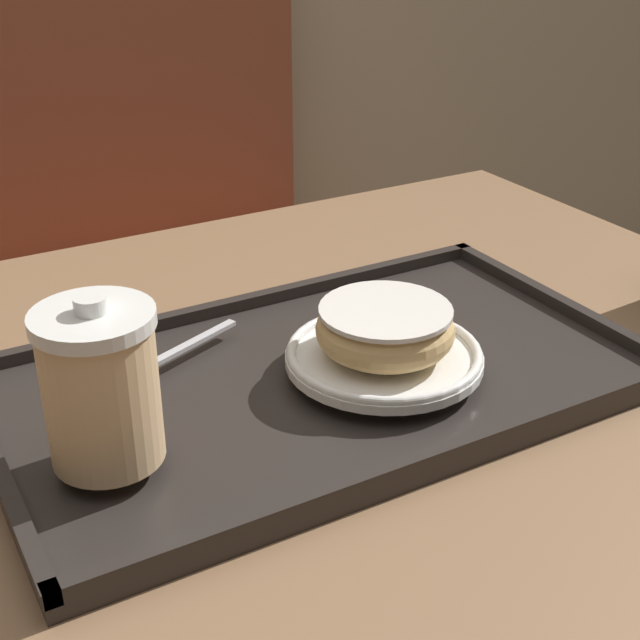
# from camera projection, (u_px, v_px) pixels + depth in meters

# --- Properties ---
(booth_bench) EXTENTS (1.27, 0.44, 1.00)m
(booth_bench) POSITION_uv_depth(u_px,v_px,m) (4.00, 375.00, 1.55)
(booth_bench) COLOR brown
(booth_bench) RESTS_ON ground_plane
(cafe_table) EXTENTS (1.01, 0.81, 0.71)m
(cafe_table) POSITION_uv_depth(u_px,v_px,m) (315.00, 526.00, 0.83)
(cafe_table) COLOR #846042
(cafe_table) RESTS_ON ground_plane
(serving_tray) EXTENTS (0.54, 0.31, 0.02)m
(serving_tray) POSITION_uv_depth(u_px,v_px,m) (320.00, 380.00, 0.75)
(serving_tray) COLOR #282321
(serving_tray) RESTS_ON cafe_table
(coffee_cup_front) EXTENTS (0.08, 0.08, 0.12)m
(coffee_cup_front) POSITION_uv_depth(u_px,v_px,m) (101.00, 386.00, 0.60)
(coffee_cup_front) COLOR #E0B784
(coffee_cup_front) RESTS_ON serving_tray
(plate_with_chocolate_donut) EXTENTS (0.16, 0.16, 0.01)m
(plate_with_chocolate_donut) POSITION_uv_depth(u_px,v_px,m) (384.00, 355.00, 0.74)
(plate_with_chocolate_donut) COLOR white
(plate_with_chocolate_donut) RESTS_ON serving_tray
(donut_chocolate_glazed) EXTENTS (0.11, 0.11, 0.04)m
(donut_chocolate_glazed) POSITION_uv_depth(u_px,v_px,m) (385.00, 328.00, 0.73)
(donut_chocolate_glazed) COLOR #DBB270
(donut_chocolate_glazed) RESTS_ON plate_with_chocolate_donut
(spoon) EXTENTS (0.16, 0.08, 0.01)m
(spoon) POSITION_uv_depth(u_px,v_px,m) (131.00, 372.00, 0.72)
(spoon) COLOR silver
(spoon) RESTS_ON serving_tray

